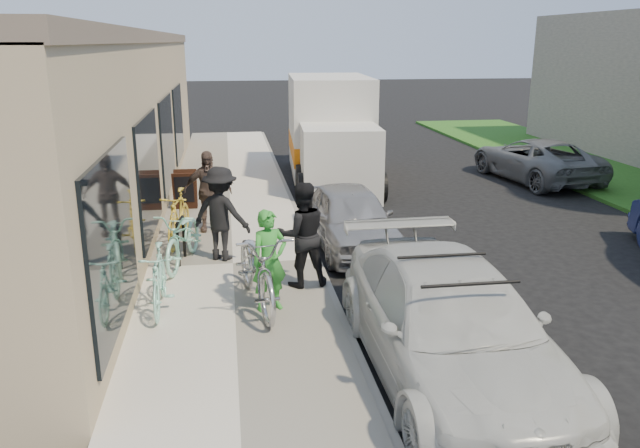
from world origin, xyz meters
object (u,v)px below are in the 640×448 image
moving_truck (331,135)px  man_standing (302,235)px  cruiser_bike_c (179,218)px  tandem_bike (257,267)px  sandwich_board (185,190)px  sedan_white (450,325)px  cruiser_bike_a (159,279)px  sedan_silver (350,218)px  woman_rider (269,261)px  bike_rack (181,236)px  bystander_b (208,191)px  far_car_gray (535,159)px  bystander_a (221,214)px  cruiser_bike_b (184,237)px

moving_truck → man_standing: moving_truck is taller
cruiser_bike_c → tandem_bike: bearing=-58.1°
sandwich_board → cruiser_bike_c: cruiser_bike_c is taller
sedan_white → cruiser_bike_a: sedan_white is taller
tandem_bike → man_standing: 1.07m
sandwich_board → cruiser_bike_c: size_ratio=0.51×
sedan_silver → moving_truck: moving_truck is taller
cruiser_bike_a → cruiser_bike_c: 3.17m
sedan_white → cruiser_bike_c: size_ratio=2.79×
sandwich_board → woman_rider: (1.58, -6.15, 0.30)m
bike_rack → cruiser_bike_c: bearing=95.4°
sandwich_board → cruiser_bike_c: 2.74m
bike_rack → sedan_silver: sedan_silver is taller
cruiser_bike_c → bystander_b: size_ratio=1.04×
tandem_bike → sandwich_board: bearing=94.6°
far_car_gray → cruiser_bike_c: (-10.03, -5.07, 0.05)m
woman_rider → bystander_a: bystander_a is taller
bike_rack → bystander_b: 1.99m
sedan_white → bystander_a: bystander_a is taller
far_car_gray → sedan_silver: bearing=32.1°
man_standing → sedan_silver: bearing=-125.7°
far_car_gray → man_standing: 10.96m
bike_rack → bystander_b: bystander_b is taller
sandwich_board → bystander_b: (0.60, -1.91, 0.39)m
woman_rider → bystander_a: bearing=85.7°
sandwich_board → tandem_bike: size_ratio=0.39×
far_car_gray → sandwich_board: bearing=6.2°
sandwich_board → sedan_silver: sedan_silver is taller
moving_truck → tandem_bike: size_ratio=2.69×
bystander_a → sandwich_board: bearing=-47.8°
sandwich_board → man_standing: size_ratio=0.52×
sandwich_board → woman_rider: 6.35m
sedan_white → bystander_b: (-3.02, 6.30, 0.29)m
cruiser_bike_b → sandwich_board: bearing=105.2°
moving_truck → bystander_a: size_ratio=3.63×
sedan_silver → bystander_b: size_ratio=2.17×
sedan_silver → bystander_a: bearing=-166.7°
woman_rider → bystander_a: 2.47m
cruiser_bike_b → moving_truck: bearing=74.5°
sedan_white → moving_truck: 11.70m
cruiser_bike_a → cruiser_bike_b: size_ratio=0.82×
tandem_bike → cruiser_bike_c: tandem_bike is taller
tandem_bike → man_standing: man_standing is taller
woman_rider → cruiser_bike_a: bearing=150.7°
bike_rack → man_standing: 2.52m
bystander_b → man_standing: bearing=-60.5°
far_car_gray → cruiser_bike_a: bearing=32.3°
cruiser_bike_b → bystander_a: (0.67, 0.17, 0.35)m
tandem_bike → woman_rider: size_ratio=1.52×
far_car_gray → tandem_bike: size_ratio=1.96×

